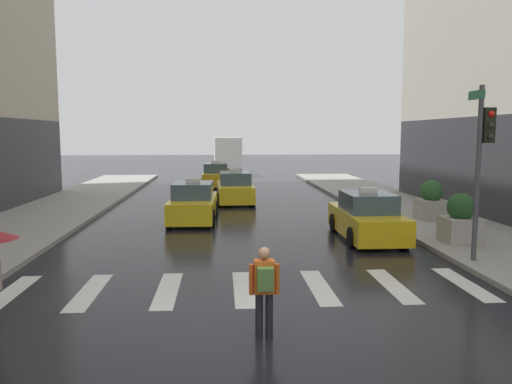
# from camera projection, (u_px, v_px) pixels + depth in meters

# --- Properties ---
(ground_plane) EXTENTS (160.00, 160.00, 0.00)m
(ground_plane) POSITION_uv_depth(u_px,v_px,m) (252.00, 340.00, 8.89)
(ground_plane) COLOR black
(crosswalk_markings) EXTENTS (11.30, 2.80, 0.01)m
(crosswalk_markings) POSITION_uv_depth(u_px,v_px,m) (244.00, 288.00, 11.86)
(crosswalk_markings) COLOR silver
(crosswalk_markings) RESTS_ON ground
(traffic_light_pole) EXTENTS (0.44, 0.84, 4.80)m
(traffic_light_pole) POSITION_uv_depth(u_px,v_px,m) (483.00, 148.00, 13.58)
(traffic_light_pole) COLOR #47474C
(traffic_light_pole) RESTS_ON curb_right
(taxi_lead) EXTENTS (1.95, 4.55, 1.80)m
(taxi_lead) POSITION_uv_depth(u_px,v_px,m) (367.00, 218.00, 17.47)
(taxi_lead) COLOR yellow
(taxi_lead) RESTS_ON ground
(taxi_second) EXTENTS (2.04, 4.59, 1.80)m
(taxi_second) POSITION_uv_depth(u_px,v_px,m) (193.00, 204.00, 21.10)
(taxi_second) COLOR yellow
(taxi_second) RESTS_ON ground
(taxi_third) EXTENTS (2.03, 4.59, 1.80)m
(taxi_third) POSITION_uv_depth(u_px,v_px,m) (235.00, 189.00, 26.80)
(taxi_third) COLOR yellow
(taxi_third) RESTS_ON ground
(taxi_fourth) EXTENTS (1.94, 4.55, 1.80)m
(taxi_fourth) POSITION_uv_depth(u_px,v_px,m) (216.00, 176.00, 34.97)
(taxi_fourth) COLOR gold
(taxi_fourth) RESTS_ON ground
(box_truck) EXTENTS (2.47, 7.60, 3.35)m
(box_truck) POSITION_uv_depth(u_px,v_px,m) (227.00, 155.00, 43.91)
(box_truck) COLOR #2D2D2D
(box_truck) RESTS_ON ground
(pedestrian_with_backpack) EXTENTS (0.55, 0.43, 1.65)m
(pedestrian_with_backpack) POSITION_uv_depth(u_px,v_px,m) (264.00, 285.00, 8.88)
(pedestrian_with_backpack) COLOR black
(pedestrian_with_backpack) RESTS_ON ground
(planter_near_corner) EXTENTS (1.10, 1.10, 1.60)m
(planter_near_corner) POSITION_uv_depth(u_px,v_px,m) (461.00, 220.00, 16.21)
(planter_near_corner) COLOR #A8A399
(planter_near_corner) RESTS_ON curb_right
(planter_mid_block) EXTENTS (1.10, 1.10, 1.60)m
(planter_mid_block) POSITION_uv_depth(u_px,v_px,m) (431.00, 202.00, 20.64)
(planter_mid_block) COLOR #A8A399
(planter_mid_block) RESTS_ON curb_right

